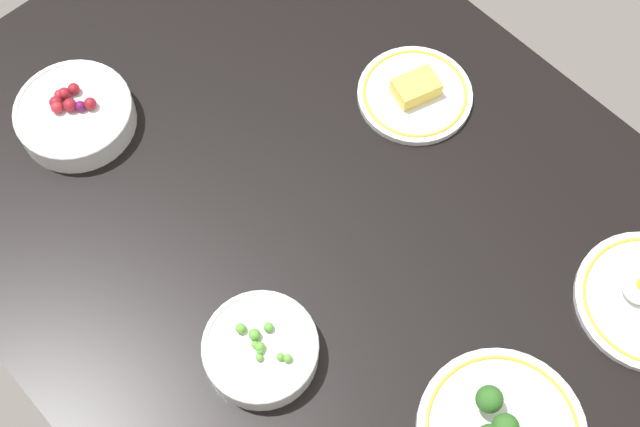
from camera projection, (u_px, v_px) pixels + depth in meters
dining_table at (320, 225)px, 122.57cm from camera, size 124.96×91.00×4.00cm
bowl_berries at (75, 114)px, 125.81cm from camera, size 17.76×17.76×6.04cm
bowl_peas at (261, 349)px, 109.86cm from camera, size 15.40×15.40×5.50cm
plate_cheese at (415, 93)px, 129.24cm from camera, size 17.86×17.86×3.87cm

